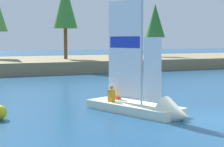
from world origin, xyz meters
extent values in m
plane|color=navy|center=(0.00, 0.00, 0.00)|extent=(200.00, 200.00, 0.00)
cube|color=#897A56|center=(0.00, 27.70, 0.56)|extent=(80.00, 13.66, 1.12)
cylinder|color=brown|center=(1.36, 26.32, 2.72)|extent=(0.37, 0.37, 3.21)
cone|color=#387F33|center=(1.36, 26.32, 6.74)|extent=(2.53, 2.53, 4.82)
cylinder|color=brown|center=(12.95, 27.78, 2.27)|extent=(0.29, 0.29, 2.30)
cone|color=#286B2D|center=(12.95, 27.78, 5.42)|extent=(2.41, 2.41, 4.01)
cube|color=silver|center=(-2.37, 2.96, 0.19)|extent=(3.06, 4.69, 0.38)
cone|color=silver|center=(-1.54, 0.90, 0.19)|extent=(1.68, 1.54, 1.37)
cylinder|color=#B7B7BC|center=(-2.20, 2.55, 2.70)|extent=(0.08, 0.08, 4.64)
cube|color=white|center=(-2.56, 3.46, 2.72)|extent=(0.75, 1.83, 4.18)
cube|color=#1E33B2|center=(-2.56, 3.46, 3.01)|extent=(0.69, 1.65, 0.50)
cube|color=white|center=(-2.00, 2.03, 1.90)|extent=(0.37, 0.86, 2.64)
cylinder|color=#B7B7BC|center=(-2.56, 3.46, 0.60)|extent=(0.78, 1.84, 0.06)
cube|color=orange|center=(-3.06, 3.79, 0.64)|extent=(0.29, 0.33, 0.53)
sphere|color=tan|center=(-3.06, 3.79, 1.02)|extent=(0.20, 0.20, 0.20)
cube|color=red|center=(-2.54, 4.29, 0.61)|extent=(0.29, 0.33, 0.46)
sphere|color=tan|center=(-2.54, 4.29, 0.95)|extent=(0.20, 0.20, 0.20)
camera|label=1|loc=(-9.39, -10.99, 3.10)|focal=58.77mm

